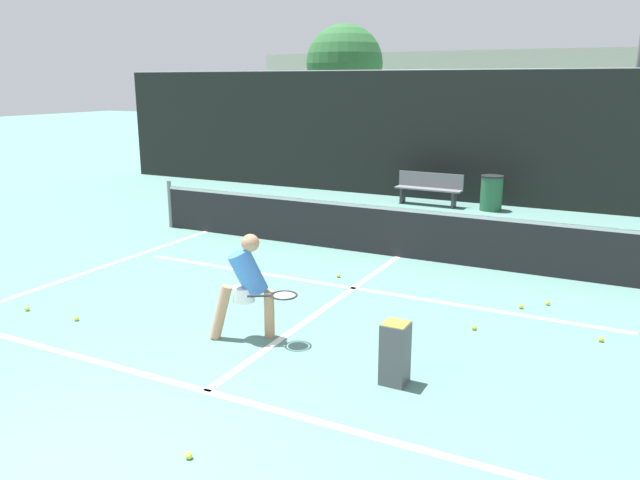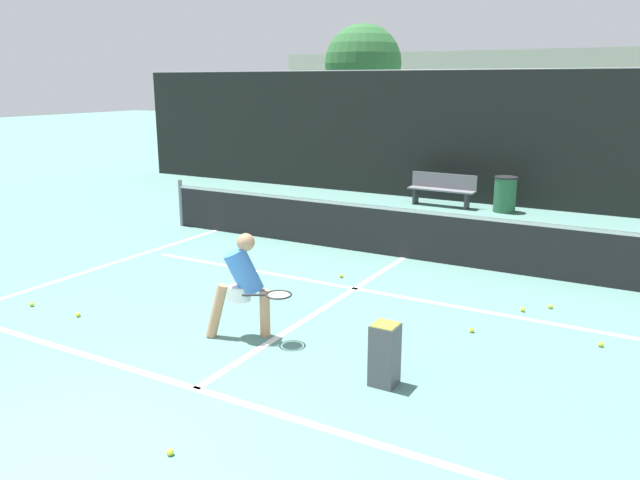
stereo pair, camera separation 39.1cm
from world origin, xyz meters
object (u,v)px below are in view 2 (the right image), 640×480
courtside_bench (442,188)px  parked_car (510,174)px  trash_bin (505,194)px  player_practicing (243,282)px  ball_hopper (385,353)px

courtside_bench → parked_car: parked_car is taller
trash_bin → courtside_bench: bearing=-179.2°
courtside_bench → parked_car: (1.11, 2.81, 0.10)m
trash_bin → parked_car: size_ratio=0.23×
player_practicing → parked_car: size_ratio=0.35×
parked_car → trash_bin: bearing=-79.0°
ball_hopper → courtside_bench: 10.47m
ball_hopper → trash_bin: 10.18m
ball_hopper → parked_car: parked_car is taller
parked_car → ball_hopper: bearing=-82.6°
courtside_bench → parked_car: 3.02m
player_practicing → trash_bin: size_ratio=1.54×
courtside_bench → trash_bin: size_ratio=2.00×
parked_car → courtside_bench: bearing=-111.6°
player_practicing → ball_hopper: player_practicing is taller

